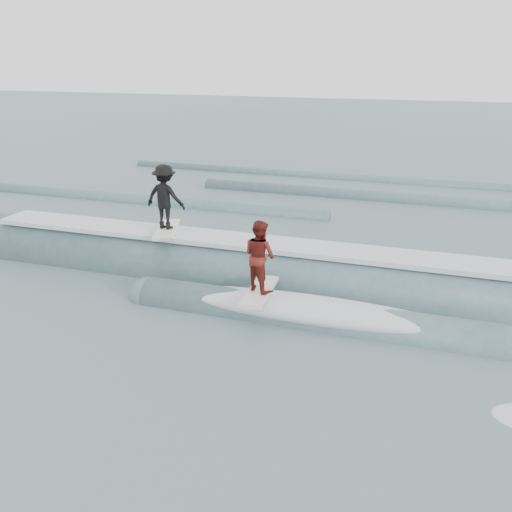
% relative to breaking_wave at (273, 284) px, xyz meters
% --- Properties ---
extents(ground, '(160.00, 160.00, 0.00)m').
position_rel_breaking_wave_xyz_m(ground, '(-0.28, -6.58, -0.04)').
color(ground, '#415C5E').
rests_on(ground, ground).
extents(breaking_wave, '(21.65, 3.91, 2.27)m').
position_rel_breaking_wave_xyz_m(breaking_wave, '(0.00, 0.00, 0.00)').
color(breaking_wave, '#375B5E').
rests_on(breaking_wave, ground).
extents(surfer_black, '(1.29, 2.07, 2.04)m').
position_rel_breaking_wave_xyz_m(surfer_black, '(-3.50, 0.34, 2.17)').
color(surfer_black, white).
rests_on(surfer_black, ground).
extents(surfer_red, '(1.11, 2.03, 1.92)m').
position_rel_breaking_wave_xyz_m(surfer_red, '(0.23, -1.86, 1.44)').
color(surfer_red, silver).
rests_on(surfer_red, ground).
extents(whitewater, '(16.37, 8.09, 0.10)m').
position_rel_breaking_wave_xyz_m(whitewater, '(1.06, -8.32, -0.04)').
color(whitewater, silver).
rests_on(whitewater, ground).
extents(far_swells, '(36.93, 8.65, 0.80)m').
position_rel_breaking_wave_xyz_m(far_swells, '(-2.40, 11.07, -0.04)').
color(far_swells, '#375B5E').
rests_on(far_swells, ground).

